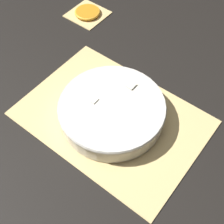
% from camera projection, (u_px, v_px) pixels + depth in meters
% --- Properties ---
extents(ground_plane, '(6.00, 6.00, 0.00)m').
position_uv_depth(ground_plane, '(112.00, 118.00, 0.86)').
color(ground_plane, black).
extents(bamboo_mat_center, '(0.49, 0.35, 0.01)m').
position_uv_depth(bamboo_mat_center, '(112.00, 117.00, 0.85)').
color(bamboo_mat_center, '#D6B775').
rests_on(bamboo_mat_center, ground_plane).
extents(coaster_mat_near_right, '(0.13, 0.13, 0.01)m').
position_uv_depth(coaster_mat_near_right, '(88.00, 14.00, 1.12)').
color(coaster_mat_near_right, '#D6B775').
rests_on(coaster_mat_near_right, ground_plane).
extents(fruit_salad_bowl, '(0.29, 0.29, 0.06)m').
position_uv_depth(fruit_salad_bowl, '(112.00, 110.00, 0.83)').
color(fruit_salad_bowl, silver).
rests_on(fruit_salad_bowl, bamboo_mat_center).
extents(orange_slice_whole, '(0.09, 0.09, 0.01)m').
position_uv_depth(orange_slice_whole, '(87.00, 12.00, 1.11)').
color(orange_slice_whole, orange).
rests_on(orange_slice_whole, coaster_mat_near_right).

